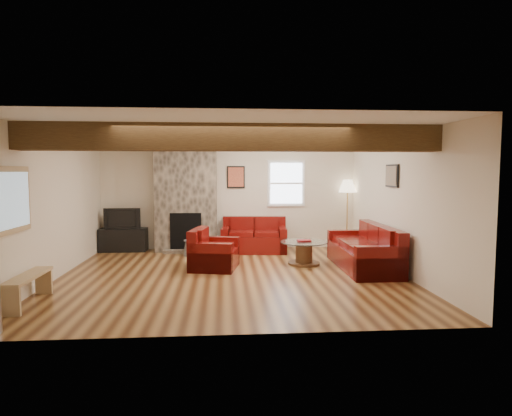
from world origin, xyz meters
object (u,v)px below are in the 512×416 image
(coffee_table, at_px, (304,253))
(tv_cabinet, at_px, (124,240))
(floor_lamp, at_px, (348,190))
(sofa_three, at_px, (363,247))
(television, at_px, (123,218))
(loveseat, at_px, (254,235))
(armchair_red, at_px, (214,249))

(coffee_table, distance_m, tv_cabinet, 4.24)
(coffee_table, xyz_separation_m, floor_lamp, (1.37, 1.73, 1.17))
(sofa_three, bearing_deg, television, -112.65)
(sofa_three, distance_m, loveseat, 2.67)
(sofa_three, bearing_deg, tv_cabinet, -112.65)
(sofa_three, bearing_deg, loveseat, -132.78)
(sofa_three, distance_m, television, 5.39)
(floor_lamp, bearing_deg, armchair_red, -147.80)
(loveseat, bearing_deg, coffee_table, -52.86)
(floor_lamp, bearing_deg, sofa_three, -98.43)
(coffee_table, bearing_deg, tv_cabinet, 156.24)
(television, distance_m, floor_lamp, 5.29)
(sofa_three, height_order, loveseat, sofa_three)
(sofa_three, relative_size, floor_lamp, 1.30)
(tv_cabinet, relative_size, television, 1.29)
(tv_cabinet, bearing_deg, coffee_table, -23.76)
(television, bearing_deg, floor_lamp, 0.22)
(loveseat, distance_m, coffee_table, 1.67)
(armchair_red, bearing_deg, sofa_three, -82.74)
(television, bearing_deg, tv_cabinet, 0.00)
(coffee_table, bearing_deg, loveseat, 122.15)
(sofa_three, xyz_separation_m, armchair_red, (-2.80, 0.19, -0.03))
(loveseat, relative_size, tv_cabinet, 1.39)
(floor_lamp, bearing_deg, television, -179.78)
(armchair_red, height_order, coffee_table, armchair_red)
(tv_cabinet, bearing_deg, floor_lamp, 0.22)
(coffee_table, xyz_separation_m, tv_cabinet, (-3.88, 1.71, 0.04))
(loveseat, relative_size, television, 1.79)
(loveseat, distance_m, television, 3.04)
(tv_cabinet, xyz_separation_m, floor_lamp, (5.25, 0.02, 1.13))
(loveseat, distance_m, armchair_red, 1.86)
(coffee_table, height_order, floor_lamp, floor_lamp)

